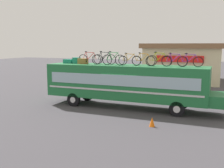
% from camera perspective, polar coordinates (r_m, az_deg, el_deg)
% --- Properties ---
extents(ground_plane, '(120.00, 120.00, 0.00)m').
position_cam_1_polar(ground_plane, '(18.88, 2.67, -5.06)').
color(ground_plane, '#423F44').
extents(bus, '(12.49, 2.50, 3.02)m').
position_cam_1_polar(bus, '(18.49, 3.16, 0.37)').
color(bus, '#1E6B38').
rests_on(bus, ground).
extents(luggage_bag_1, '(0.69, 0.48, 0.31)m').
position_cam_1_polar(luggage_bag_1, '(20.62, -9.47, 4.91)').
color(luggage_bag_1, '#1E7F66').
rests_on(luggage_bag_1, bus).
extents(luggage_bag_2, '(0.55, 0.38, 0.45)m').
position_cam_1_polar(luggage_bag_2, '(20.22, -7.71, 5.08)').
color(luggage_bag_2, '#1E7F66').
rests_on(luggage_bag_2, bus).
extents(luggage_bag_3, '(0.65, 0.53, 0.41)m').
position_cam_1_polar(luggage_bag_3, '(19.74, -6.34, 4.96)').
color(luggage_bag_3, olive).
rests_on(luggage_bag_3, bus).
extents(rooftop_bicycle_1, '(1.81, 0.44, 0.94)m').
position_cam_1_polar(rooftop_bicycle_1, '(19.39, -4.90, 5.48)').
color(rooftop_bicycle_1, black).
rests_on(rooftop_bicycle_1, bus).
extents(rooftop_bicycle_2, '(1.79, 0.44, 0.96)m').
position_cam_1_polar(rooftop_bicycle_2, '(19.16, -1.65, 5.48)').
color(rooftop_bicycle_2, black).
rests_on(rooftop_bicycle_2, bus).
extents(rooftop_bicycle_3, '(1.70, 0.44, 0.97)m').
position_cam_1_polar(rooftop_bicycle_3, '(18.30, 0.32, 5.36)').
color(rooftop_bicycle_3, black).
rests_on(rooftop_bicycle_3, bus).
extents(rooftop_bicycle_4, '(1.65, 0.44, 0.86)m').
position_cam_1_polar(rooftop_bicycle_4, '(18.27, 3.82, 5.21)').
color(rooftop_bicycle_4, black).
rests_on(rooftop_bicycle_4, bus).
extents(rooftop_bicycle_5, '(1.65, 0.44, 0.90)m').
position_cam_1_polar(rooftop_bicycle_5, '(17.89, 6.84, 5.15)').
color(rooftop_bicycle_5, black).
rests_on(rooftop_bicycle_5, bus).
extents(rooftop_bicycle_6, '(1.72, 0.44, 0.95)m').
position_cam_1_polar(rooftop_bicycle_6, '(17.76, 10.23, 5.12)').
color(rooftop_bicycle_6, black).
rests_on(rooftop_bicycle_6, bus).
extents(rooftop_bicycle_7, '(1.70, 0.44, 0.90)m').
position_cam_1_polar(rooftop_bicycle_7, '(17.55, 13.39, 4.92)').
color(rooftop_bicycle_7, black).
rests_on(rooftop_bicycle_7, bus).
extents(rooftop_bicycle_8, '(1.65, 0.44, 0.88)m').
position_cam_1_polar(rooftop_bicycle_8, '(17.68, 16.62, 4.80)').
color(rooftop_bicycle_8, black).
rests_on(rooftop_bicycle_8, bus).
extents(roadside_building, '(9.16, 9.04, 4.60)m').
position_cam_1_polar(roadside_building, '(33.96, 15.45, 4.64)').
color(roadside_building, beige).
rests_on(roadside_building, ground).
extents(traffic_cone, '(0.31, 0.31, 0.52)m').
position_cam_1_polar(traffic_cone, '(14.61, 8.71, -8.14)').
color(traffic_cone, orange).
rests_on(traffic_cone, ground).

